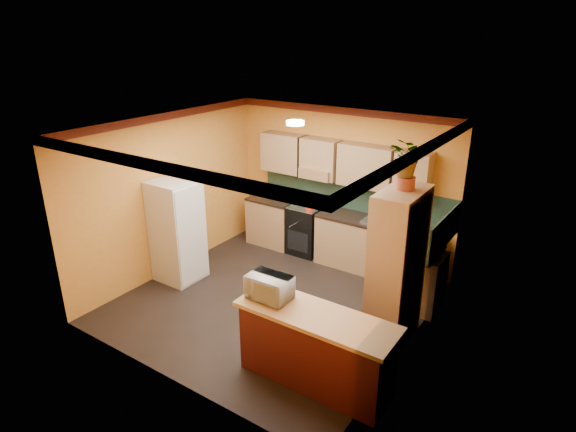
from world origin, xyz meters
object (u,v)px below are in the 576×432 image
object	(u,v)px
fridge	(177,231)
breakfast_bar	(315,350)
pantry	(397,268)
microwave	(269,287)
base_cabinets_back	(336,238)
stove	(306,229)

from	to	relation	value
fridge	breakfast_bar	bearing A→B (deg)	-16.58
pantry	microwave	size ratio (longest dim) A/B	4.06
microwave	pantry	bearing A→B (deg)	50.95
base_cabinets_back	breakfast_bar	distance (m)	3.26
base_cabinets_back	stove	bearing A→B (deg)	-180.00
base_cabinets_back	stove	world-z (taller)	stove
fridge	stove	bearing A→B (deg)	58.74
stove	fridge	xyz separation A→B (m)	(-1.23, -2.02, 0.39)
pantry	fridge	bearing A→B (deg)	-173.82
base_cabinets_back	microwave	world-z (taller)	microwave
base_cabinets_back	breakfast_bar	size ratio (longest dim) A/B	2.03
base_cabinets_back	breakfast_bar	xyz separation A→B (m)	(1.35, -2.97, 0.00)
base_cabinets_back	fridge	world-z (taller)	fridge
stove	breakfast_bar	distance (m)	3.57
stove	pantry	distance (m)	2.94
pantry	microwave	xyz separation A→B (m)	(-1.05, -1.34, 0.02)
base_cabinets_back	microwave	xyz separation A→B (m)	(0.70, -2.97, 0.63)
stove	fridge	bearing A→B (deg)	-121.26
base_cabinets_back	fridge	distance (m)	2.77
pantry	microwave	distance (m)	1.70
pantry	breakfast_bar	xyz separation A→B (m)	(-0.40, -1.34, -0.61)
stove	fridge	world-z (taller)	fridge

